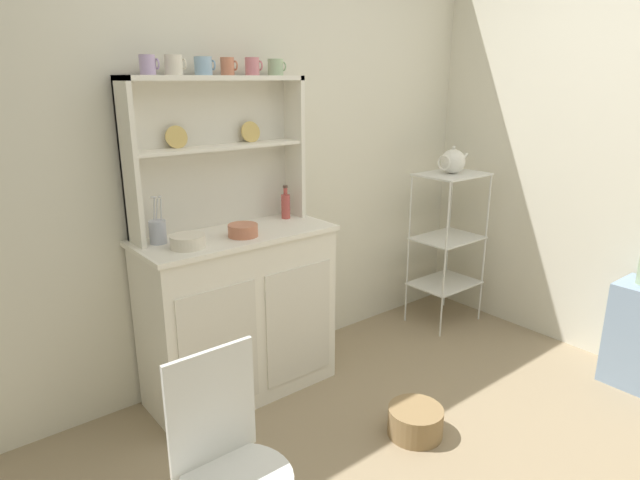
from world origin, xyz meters
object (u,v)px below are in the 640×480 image
Objects in this scene: hutch_shelf_unit at (215,142)px; cup_lilac_0 at (148,65)px; utensil_jar at (158,231)px; porcelain_teapot at (453,161)px; bowl_mixing_large at (188,241)px; floor_basket at (415,421)px; jam_bottle at (286,205)px; hutch_cabinet at (239,313)px; wire_chair at (226,455)px; bakers_rack at (448,232)px.

hutch_shelf_unit is 0.50m from cup_lilac_0.
utensil_jar is 1.96m from porcelain_teapot.
bowl_mixing_large is 0.72× the size of utensil_jar.
floor_basket is at bearing -146.58° from porcelain_teapot.
floor_basket is (0.44, -1.03, -1.27)m from hutch_shelf_unit.
cup_lilac_0 reaches higher than jam_bottle.
cup_lilac_0 is 0.75m from utensil_jar.
jam_bottle is at bearing -11.79° from hutch_shelf_unit.
floor_basket is at bearing -85.76° from jam_bottle.
floor_basket is 1.63× the size of bowl_mixing_large.
floor_basket is at bearing -51.69° from cup_lilac_0.
wire_chair is at bearing -122.62° from hutch_cabinet.
hutch_shelf_unit reaches higher than utensil_jar.
wire_chair is (-0.65, -1.18, -0.83)m from hutch_shelf_unit.
hutch_cabinet is 4.06× the size of porcelain_teapot.
floor_basket is 2.07m from cup_lilac_0.
bakers_rack reaches higher than wire_chair.
utensil_jar is at bearing 131.01° from floor_basket.
bowl_mixing_large is at bearing 178.66° from bakers_rack.
hutch_shelf_unit is 1.11× the size of wire_chair.
porcelain_teapot is (1.57, -0.12, 0.67)m from hutch_cabinet.
utensil_jar is at bearing -132.62° from cup_lilac_0.
wire_chair is at bearing -158.04° from porcelain_teapot.
bowl_mixing_large is 0.65× the size of porcelain_teapot.
jam_bottle is at bearing 170.39° from bakers_rack.
hutch_shelf_unit is 3.78× the size of porcelain_teapot.
utensil_jar reaches higher than floor_basket.
cup_lilac_0 reaches higher than floor_basket.
jam_bottle is (0.67, 0.16, 0.04)m from bowl_mixing_large.
jam_bottle is at bearing 54.56° from wire_chair.
cup_lilac_0 reaches higher than wire_chair.
floor_basket is 1.31m from jam_bottle.
bowl_mixing_large is 0.87× the size of jam_bottle.
jam_bottle is at bearing 13.41° from bowl_mixing_large.
wire_chair is at bearing -110.59° from bowl_mixing_large.
porcelain_teapot is at bearing 29.45° from wire_chair.
bowl_mixing_large is at bearing -141.17° from hutch_shelf_unit.
hutch_cabinet is 1.19× the size of wire_chair.
hutch_cabinet is 6.25× the size of bowl_mixing_large.
bowl_mixing_large is (-0.30, -0.24, -0.41)m from hutch_shelf_unit.
utensil_jar reaches higher than jam_bottle.
jam_bottle is 0.75m from utensil_jar.
jam_bottle is 1.23m from porcelain_teapot.
hutch_shelf_unit is at bearing 68.65° from wire_chair.
bakers_rack is at bearing -10.13° from hutch_shelf_unit.
bakers_rack is at bearing -9.61° from jam_bottle.
hutch_cabinet is at bearing -90.00° from hutch_shelf_unit.
cup_lilac_0 is (-1.91, 0.24, 1.06)m from bakers_rack.
hutch_shelf_unit is 0.53m from jam_bottle.
bowl_mixing_large is 0.69m from jam_bottle.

